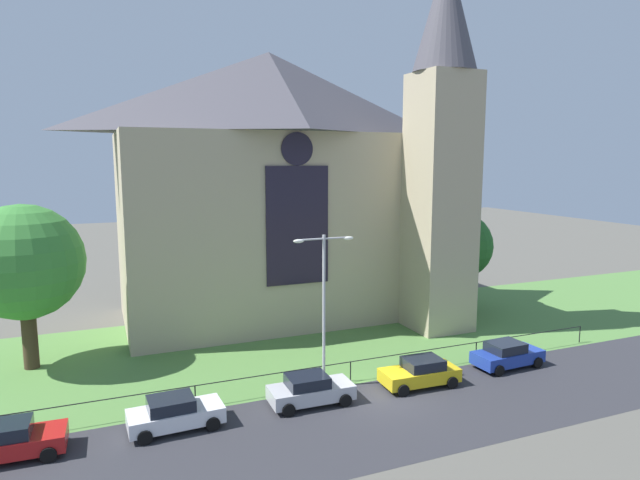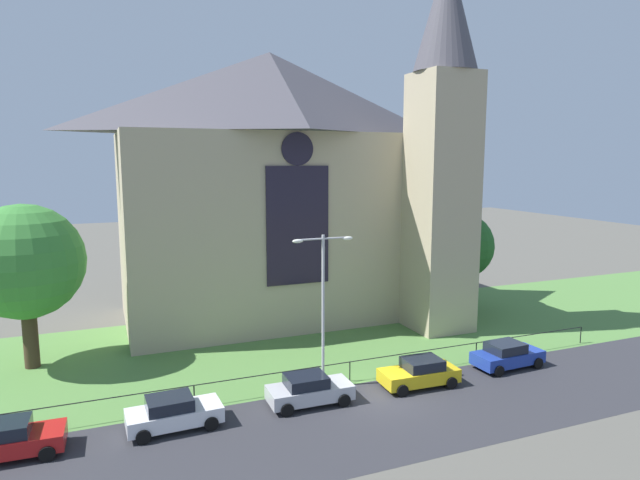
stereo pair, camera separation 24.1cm
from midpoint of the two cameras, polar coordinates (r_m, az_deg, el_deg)
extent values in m
plane|color=#56544C|center=(37.92, -0.93, -10.23)|extent=(160.00, 160.00, 0.00)
cube|color=#2D2D33|center=(27.91, 8.53, -17.40)|extent=(120.00, 8.00, 0.01)
cube|color=#517F3D|center=(36.17, 0.25, -11.16)|extent=(120.00, 20.00, 0.01)
cube|color=tan|center=(42.59, -5.30, 1.46)|extent=(22.00, 12.00, 14.00)
pyramid|color=#47444C|center=(42.57, -5.49, 14.94)|extent=(22.00, 12.00, 6.00)
cube|color=black|center=(36.81, -2.55, 1.50)|extent=(4.40, 0.16, 8.00)
cylinder|color=black|center=(36.55, -2.60, 9.46)|extent=(2.20, 0.15, 2.20)
cube|color=tan|center=(39.52, 12.23, 3.68)|extent=(4.00, 4.00, 18.00)
cone|color=#47444C|center=(40.63, 12.84, 22.28)|extent=(4.40, 4.40, 8.00)
cylinder|color=black|center=(30.79, 2.98, -12.56)|extent=(33.86, 0.05, 0.05)
cylinder|color=black|center=(28.69, -13.12, -15.59)|extent=(0.07, 0.07, 1.10)
cylinder|color=black|center=(30.99, 2.97, -13.51)|extent=(0.06, 0.07, 1.10)
cylinder|color=black|center=(35.24, 15.76, -11.09)|extent=(0.06, 0.07, 1.10)
cylinder|color=black|center=(40.81, 25.29, -8.89)|extent=(0.06, 0.07, 1.10)
cylinder|color=#423021|center=(36.53, -28.16, -8.83)|extent=(0.84, 0.84, 3.84)
sphere|color=#387F33|center=(35.55, -28.65, -2.01)|extent=(6.63, 6.63, 6.63)
cylinder|color=brown|center=(46.80, 13.98, -4.91)|extent=(0.54, 0.54, 3.10)
sphere|color=#235B23|center=(46.13, 14.14, -0.56)|extent=(5.45, 5.45, 5.45)
cylinder|color=#B2B2B7|center=(29.12, 0.17, -7.52)|extent=(0.16, 0.16, 8.25)
cylinder|color=#B2B2B7|center=(28.04, -1.15, 0.06)|extent=(1.40, 0.10, 0.10)
cylinder|color=#B2B2B7|center=(28.57, 1.47, 0.22)|extent=(1.40, 0.10, 0.10)
ellipsoid|color=white|center=(27.81, -2.50, -0.12)|extent=(0.57, 0.26, 0.20)
ellipsoid|color=white|center=(28.87, 2.74, 0.19)|extent=(0.57, 0.26, 0.20)
cube|color=#B21919|center=(27.01, -29.77, -17.96)|extent=(4.26, 1.95, 0.70)
cube|color=black|center=(26.78, -30.31, -16.75)|extent=(2.05, 1.67, 0.55)
cylinder|color=black|center=(27.72, -26.27, -17.67)|extent=(0.65, 0.24, 0.64)
cylinder|color=black|center=(26.11, -26.69, -19.37)|extent=(0.65, 0.24, 0.64)
cube|color=silver|center=(26.84, -15.05, -17.27)|extent=(4.27, 1.96, 0.70)
cube|color=black|center=(26.55, -15.54, -16.10)|extent=(2.06, 1.68, 0.55)
cylinder|color=black|center=(28.00, -12.25, -16.70)|extent=(0.65, 0.24, 0.64)
cylinder|color=black|center=(26.41, -11.37, -18.28)|extent=(0.65, 0.24, 0.64)
cylinder|color=black|center=(27.61, -18.50, -17.33)|extent=(0.65, 0.24, 0.64)
cylinder|color=black|center=(26.00, -18.05, -18.99)|extent=(0.65, 0.24, 0.64)
cube|color=#B7B7BC|center=(28.31, -1.19, -15.57)|extent=(4.24, 1.88, 0.70)
cube|color=black|center=(28.00, -1.59, -14.46)|extent=(2.03, 1.64, 0.55)
cylinder|color=black|center=(29.68, 0.95, -15.01)|extent=(0.64, 0.23, 0.64)
cylinder|color=black|center=(28.16, 2.39, -16.35)|extent=(0.64, 0.23, 0.64)
cylinder|color=black|center=(28.79, -4.69, -15.80)|extent=(0.64, 0.23, 0.64)
cylinder|color=black|center=(27.23, -3.56, -17.27)|extent=(0.64, 0.23, 0.64)
cube|color=gold|center=(30.79, 10.09, -13.67)|extent=(4.26, 1.96, 0.70)
cube|color=black|center=(30.66, 10.45, -12.52)|extent=(2.06, 1.67, 0.55)
cylinder|color=black|center=(29.50, 8.43, -15.25)|extent=(0.65, 0.24, 0.64)
cylinder|color=black|center=(30.97, 6.79, -14.04)|extent=(0.65, 0.24, 0.64)
cylinder|color=black|center=(30.93, 13.37, -14.25)|extent=(0.65, 0.24, 0.64)
cylinder|color=black|center=(32.32, 11.56, -13.17)|extent=(0.65, 0.24, 0.64)
cube|color=#1E3899|center=(34.68, 18.76, -11.43)|extent=(4.28, 1.98, 0.70)
cube|color=black|center=(34.35, 18.57, -10.52)|extent=(2.07, 1.69, 0.55)
cylinder|color=black|center=(36.36, 19.46, -11.03)|extent=(0.65, 0.25, 0.64)
cylinder|color=black|center=(35.18, 21.54, -11.79)|extent=(0.65, 0.25, 0.64)
cylinder|color=black|center=(34.46, 15.88, -11.95)|extent=(0.65, 0.25, 0.64)
cylinder|color=black|center=(33.21, 17.95, -12.82)|extent=(0.65, 0.25, 0.64)
camera|label=1|loc=(0.12, -90.20, -0.03)|focal=30.71mm
camera|label=2|loc=(0.12, 89.80, 0.03)|focal=30.71mm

